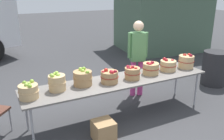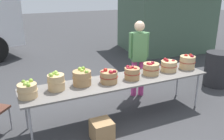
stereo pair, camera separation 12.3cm
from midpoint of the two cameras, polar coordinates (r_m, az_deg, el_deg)
name	(u,v)px [view 1 (the left image)]	position (r m, az deg, el deg)	size (l,w,h in m)	color
ground_plane	(119,116)	(4.78, 0.92, -10.75)	(40.00, 40.00, 0.00)	#38383A
market_table	(119,82)	(4.46, 0.96, -2.72)	(3.50, 0.76, 0.75)	slate
apple_basket_green_0	(29,91)	(3.93, -19.74, -4.63)	(0.31, 0.31, 0.27)	tan
apple_basket_green_1	(57,82)	(4.08, -13.56, -2.78)	(0.29, 0.29, 0.31)	tan
apple_basket_green_2	(83,78)	(4.22, -7.66, -1.83)	(0.34, 0.34, 0.30)	#A87F51
apple_basket_red_0	(109,77)	(4.29, -1.41, -1.54)	(0.32, 0.32, 0.26)	#A87F51
apple_basket_red_1	(132,73)	(4.48, 3.95, -0.66)	(0.30, 0.30, 0.26)	#A87F51
apple_basket_red_2	(151,68)	(4.76, 8.29, 0.41)	(0.33, 0.33, 0.26)	tan
apple_basket_red_3	(168,65)	(5.04, 12.26, 1.12)	(0.33, 0.33, 0.26)	tan
apple_basket_red_4	(186,61)	(5.30, 16.32, 1.95)	(0.33, 0.33, 0.30)	tan
vendor_adult	(138,53)	(5.35, 5.32, 3.99)	(0.43, 0.30, 1.69)	#CC3F8C
food_kiosk	(161,13)	(9.79, 11.08, 12.88)	(3.81, 3.29, 2.74)	#47604C
trash_barrel	(215,68)	(6.61, 22.32, 0.41)	(0.61, 0.61, 0.85)	#262628
produce_crate	(104,130)	(4.06, -2.87, -13.91)	(0.33, 0.33, 0.33)	#A87F51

